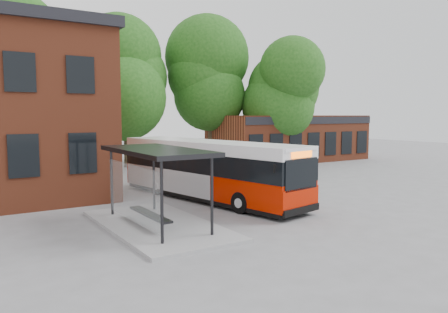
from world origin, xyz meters
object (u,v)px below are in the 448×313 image
bus_shelter (157,188)px  bicycle_7 (293,160)px  bicycle_1 (259,163)px  bicycle_5 (269,162)px  bicycle_0 (238,166)px  bicycle_4 (273,163)px  bicycle_2 (262,163)px  city_bus (208,170)px  bicycle_6 (297,162)px  bicycle_3 (262,163)px

bus_shelter → bicycle_7: size_ratio=4.15×
bicycle_1 → bicycle_5: size_ratio=1.04×
bicycle_0 → bicycle_1: 1.67m
bus_shelter → bicycle_4: (14.23, 10.77, -0.98)m
bus_shelter → bicycle_4: bearing=37.1°
bicycle_2 → bicycle_4: 0.88m
bicycle_0 → bicycle_1: (1.65, -0.25, 0.12)m
city_bus → bicycle_6: size_ratio=6.28×
city_bus → bicycle_4: bearing=25.6°
bicycle_1 → bicycle_2: (0.54, 0.34, -0.08)m
bicycle_1 → bicycle_6: (3.17, -0.65, -0.06)m
city_bus → bicycle_2: city_bus is taller
city_bus → bicycle_0: city_bus is taller
bicycle_2 → bicycle_6: 2.81m
city_bus → bicycle_6: city_bus is taller
bicycle_2 → bicycle_3: (-0.52, -0.68, 0.11)m
bus_shelter → city_bus: 5.41m
bicycle_7 → bicycle_5: bearing=88.5°
bus_shelter → bicycle_5: 17.88m
city_bus → bicycle_1: size_ratio=6.42×
bicycle_2 → bicycle_3: bearing=161.3°
city_bus → bicycle_3: bearing=28.5°
bicycle_5 → bicycle_6: bearing=-107.8°
bicycle_4 → bicycle_5: 0.30m
bicycle_1 → bicycle_6: size_ratio=0.98×
city_bus → bicycle_5: city_bus is taller
bicycle_4 → bicycle_1: bearing=99.5°
bicycle_1 → bicycle_4: bearing=-118.2°
bicycle_5 → bicycle_7: size_ratio=0.99×
bicycle_0 → bicycle_4: size_ratio=0.84×
city_bus → bicycle_3: city_bus is taller
bus_shelter → bicycle_2: 17.58m
bicycle_6 → bicycle_7: size_ratio=1.05×
bus_shelter → bicycle_0: size_ratio=4.61×
bicycle_0 → bicycle_7: bicycle_7 is taller
bicycle_0 → bicycle_1: size_ratio=0.88×
bicycle_5 → bicycle_0: bearing=89.6°
bicycle_0 → bicycle_4: 2.97m
bus_shelter → bicycle_1: bearing=40.1°
city_bus → bicycle_0: size_ratio=7.33×
bicycle_3 → bicycle_5: 1.18m
bicycle_1 → bicycle_5: bicycle_1 is taller
bicycle_0 → bicycle_5: bearing=-108.5°
bicycle_0 → bicycle_7: 5.18m
bicycle_0 → city_bus: bearing=121.9°
bus_shelter → bicycle_3: bearing=39.2°
bicycle_1 → bicycle_2: bearing=-80.6°
bus_shelter → bicycle_5: (14.05, 11.02, -0.95)m
bicycle_7 → bus_shelter: bearing=119.9°
bicycle_1 → bicycle_3: bearing=161.4°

